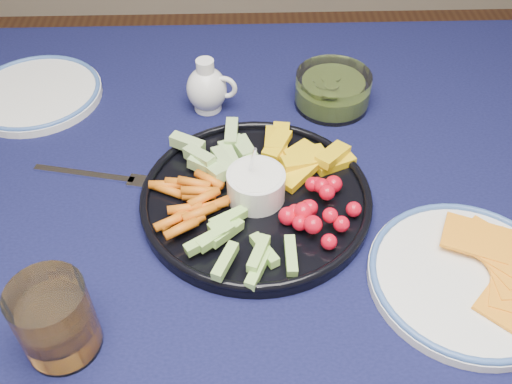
{
  "coord_description": "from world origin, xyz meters",
  "views": [
    {
      "loc": [
        -0.13,
        -0.57,
        1.35
      ],
      "look_at": [
        -0.12,
        0.01,
        0.77
      ],
      "focal_mm": 40.0,
      "sensor_mm": 36.0,
      "label": 1
    }
  ],
  "objects_px": {
    "side_plate_extra": "(36,93)",
    "juice_tumbler": "(57,323)",
    "creamer_pitcher": "(207,88)",
    "cheese_plate": "(468,276)",
    "crudite_platter": "(255,194)",
    "pickle_bowl": "(332,91)",
    "dining_table": "(331,245)"
  },
  "relations": [
    {
      "from": "side_plate_extra",
      "to": "juice_tumbler",
      "type": "bearing_deg",
      "value": -72.98
    },
    {
      "from": "side_plate_extra",
      "to": "creamer_pitcher",
      "type": "bearing_deg",
      "value": -7.51
    },
    {
      "from": "cheese_plate",
      "to": "side_plate_extra",
      "type": "bearing_deg",
      "value": 146.91
    },
    {
      "from": "side_plate_extra",
      "to": "crudite_platter",
      "type": "bearing_deg",
      "value": -35.58
    },
    {
      "from": "pickle_bowl",
      "to": "creamer_pitcher",
      "type": "bearing_deg",
      "value": -178.67
    },
    {
      "from": "crudite_platter",
      "to": "side_plate_extra",
      "type": "distance_m",
      "value": 0.47
    },
    {
      "from": "creamer_pitcher",
      "to": "pickle_bowl",
      "type": "bearing_deg",
      "value": 1.33
    },
    {
      "from": "dining_table",
      "to": "crudite_platter",
      "type": "relative_size",
      "value": 4.99
    },
    {
      "from": "juice_tumbler",
      "to": "cheese_plate",
      "type": "bearing_deg",
      "value": 8.28
    },
    {
      "from": "cheese_plate",
      "to": "dining_table",
      "type": "bearing_deg",
      "value": 136.77
    },
    {
      "from": "dining_table",
      "to": "juice_tumbler",
      "type": "distance_m",
      "value": 0.43
    },
    {
      "from": "dining_table",
      "to": "cheese_plate",
      "type": "height_order",
      "value": "cheese_plate"
    },
    {
      "from": "creamer_pitcher",
      "to": "pickle_bowl",
      "type": "relative_size",
      "value": 0.74
    },
    {
      "from": "cheese_plate",
      "to": "side_plate_extra",
      "type": "distance_m",
      "value": 0.77
    },
    {
      "from": "side_plate_extra",
      "to": "cheese_plate",
      "type": "bearing_deg",
      "value": -33.09
    },
    {
      "from": "creamer_pitcher",
      "to": "side_plate_extra",
      "type": "xyz_separation_m",
      "value": [
        -0.31,
        0.04,
        -0.03
      ]
    },
    {
      "from": "cheese_plate",
      "to": "side_plate_extra",
      "type": "height_order",
      "value": "cheese_plate"
    },
    {
      "from": "pickle_bowl",
      "to": "cheese_plate",
      "type": "bearing_deg",
      "value": -72.03
    },
    {
      "from": "creamer_pitcher",
      "to": "pickle_bowl",
      "type": "xyz_separation_m",
      "value": [
        0.22,
        0.0,
        -0.01
      ]
    },
    {
      "from": "crudite_platter",
      "to": "juice_tumbler",
      "type": "relative_size",
      "value": 3.24
    },
    {
      "from": "pickle_bowl",
      "to": "cheese_plate",
      "type": "height_order",
      "value": "pickle_bowl"
    },
    {
      "from": "cheese_plate",
      "to": "juice_tumbler",
      "type": "xyz_separation_m",
      "value": [
        -0.5,
        -0.07,
        0.03
      ]
    },
    {
      "from": "creamer_pitcher",
      "to": "pickle_bowl",
      "type": "height_order",
      "value": "creamer_pitcher"
    },
    {
      "from": "juice_tumbler",
      "to": "creamer_pitcher",
      "type": "bearing_deg",
      "value": 71.05
    },
    {
      "from": "cheese_plate",
      "to": "juice_tumbler",
      "type": "height_order",
      "value": "juice_tumbler"
    },
    {
      "from": "creamer_pitcher",
      "to": "juice_tumbler",
      "type": "relative_size",
      "value": 0.93
    },
    {
      "from": "dining_table",
      "to": "side_plate_extra",
      "type": "relative_size",
      "value": 7.24
    },
    {
      "from": "creamer_pitcher",
      "to": "side_plate_extra",
      "type": "bearing_deg",
      "value": 172.49
    },
    {
      "from": "dining_table",
      "to": "side_plate_extra",
      "type": "height_order",
      "value": "side_plate_extra"
    },
    {
      "from": "dining_table",
      "to": "juice_tumbler",
      "type": "bearing_deg",
      "value": -148.67
    },
    {
      "from": "pickle_bowl",
      "to": "cheese_plate",
      "type": "distance_m",
      "value": 0.41
    },
    {
      "from": "crudite_platter",
      "to": "cheese_plate",
      "type": "bearing_deg",
      "value": -29.29
    }
  ]
}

